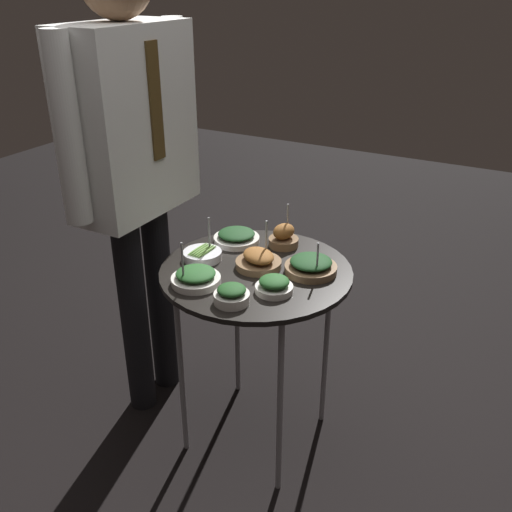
# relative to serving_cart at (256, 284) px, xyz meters

# --- Properties ---
(ground_plane) EXTENTS (8.00, 8.00, 0.00)m
(ground_plane) POSITION_rel_serving_cart_xyz_m (0.00, 0.00, -0.68)
(ground_plane) COLOR black
(serving_cart) EXTENTS (0.66, 0.66, 0.73)m
(serving_cart) POSITION_rel_serving_cart_xyz_m (0.00, 0.00, 0.00)
(serving_cart) COLOR black
(serving_cart) RESTS_ON ground_plane
(bowl_roast_back_left) EXTENTS (0.11, 0.11, 0.15)m
(bowl_roast_back_left) POSITION_rel_serving_cart_xyz_m (0.21, -0.00, 0.09)
(bowl_roast_back_left) COLOR brown
(bowl_roast_back_left) RESTS_ON serving_cart
(bowl_roast_mid_left) EXTENTS (0.16, 0.16, 0.16)m
(bowl_roast_mid_left) POSITION_rel_serving_cart_xyz_m (0.02, -0.00, 0.08)
(bowl_roast_mid_left) COLOR brown
(bowl_roast_mid_left) RESTS_ON serving_cart
(bowl_spinach_back_right) EXTENTS (0.16, 0.16, 0.16)m
(bowl_spinach_back_right) POSITION_rel_serving_cart_xyz_m (-0.18, 0.12, 0.08)
(bowl_spinach_back_right) COLOR silver
(bowl_spinach_back_right) RESTS_ON serving_cart
(bowl_asparagus_far_rim) EXTENTS (0.14, 0.14, 0.15)m
(bowl_asparagus_far_rim) POSITION_rel_serving_cart_xyz_m (-0.02, 0.20, 0.07)
(bowl_asparagus_far_rim) COLOR silver
(bowl_asparagus_far_rim) RESTS_ON serving_cart
(bowl_spinach_front_left) EXTENTS (0.18, 0.18, 0.13)m
(bowl_spinach_front_left) POSITION_rel_serving_cart_xyz_m (0.07, -0.17, 0.08)
(bowl_spinach_front_left) COLOR brown
(bowl_spinach_front_left) RESTS_ON serving_cart
(bowl_spinach_front_right) EXTENTS (0.17, 0.17, 0.05)m
(bowl_spinach_front_right) POSITION_rel_serving_cart_xyz_m (0.16, 0.17, 0.08)
(bowl_spinach_front_right) COLOR silver
(bowl_spinach_front_right) RESTS_ON serving_cart
(bowl_spinach_near_rim) EXTENTS (0.12, 0.12, 0.05)m
(bowl_spinach_near_rim) POSITION_rel_serving_cart_xyz_m (-0.11, -0.12, 0.08)
(bowl_spinach_near_rim) COLOR silver
(bowl_spinach_near_rim) RESTS_ON serving_cart
(bowl_spinach_front_center) EXTENTS (0.11, 0.11, 0.06)m
(bowl_spinach_front_center) POSITION_rel_serving_cart_xyz_m (-0.23, -0.04, 0.08)
(bowl_spinach_front_center) COLOR silver
(bowl_spinach_front_center) RESTS_ON serving_cart
(waiter_figure) EXTENTS (0.64, 0.24, 1.73)m
(waiter_figure) POSITION_rel_serving_cart_xyz_m (0.01, 0.50, 0.42)
(waiter_figure) COLOR black
(waiter_figure) RESTS_ON ground_plane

